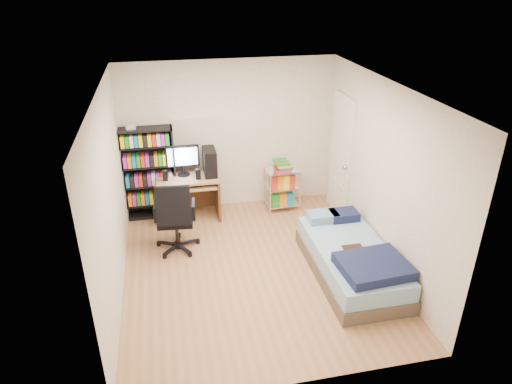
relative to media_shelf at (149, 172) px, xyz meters
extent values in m
cube|color=#A87B54|center=(1.35, -1.84, -0.80)|extent=(3.50, 4.00, 0.04)
cube|color=silver|center=(1.35, -1.84, 1.74)|extent=(3.50, 4.00, 0.04)
cube|color=white|center=(1.35, 0.18, 0.47)|extent=(3.50, 0.04, 2.50)
cube|color=white|center=(1.35, -3.86, 0.47)|extent=(3.50, 0.04, 2.50)
cube|color=white|center=(-0.42, -1.84, 0.47)|extent=(0.04, 4.00, 2.50)
cube|color=white|center=(3.12, -1.84, 0.47)|extent=(0.04, 4.00, 2.50)
cube|color=black|center=(0.00, 0.00, -0.02)|extent=(0.86, 0.29, 1.53)
cube|color=black|center=(0.00, 0.00, -0.55)|extent=(0.80, 0.27, 0.02)
cube|color=red|center=(0.00, -0.01, -0.44)|extent=(0.74, 0.23, 0.18)
cube|color=black|center=(0.00, 0.00, -0.21)|extent=(0.80, 0.27, 0.02)
cube|color=#1979B3|center=(0.00, -0.01, -0.10)|extent=(0.74, 0.23, 0.18)
cube|color=black|center=(0.00, 0.00, 0.12)|extent=(0.80, 0.27, 0.02)
cube|color=yellow|center=(0.00, -0.01, 0.23)|extent=(0.74, 0.23, 0.18)
cube|color=black|center=(0.00, 0.00, 0.46)|extent=(0.80, 0.27, 0.02)
cube|color=#1F9222|center=(0.00, -0.01, 0.57)|extent=(0.74, 0.23, 0.18)
cube|color=silver|center=(-0.19, 0.00, 0.77)|extent=(0.13, 0.12, 0.06)
cube|color=#A47954|center=(0.60, -0.21, -0.07)|extent=(0.98, 0.54, 0.04)
cube|color=#34271C|center=(0.13, -0.21, -0.44)|extent=(0.04, 0.54, 0.70)
cube|color=#34271C|center=(1.07, -0.21, -0.44)|extent=(0.04, 0.54, 0.70)
cube|color=#34271C|center=(0.60, 0.04, -0.42)|extent=(0.94, 0.03, 0.64)
cube|color=#A47954|center=(0.60, -0.29, -0.17)|extent=(0.88, 0.44, 0.02)
cube|color=black|center=(0.60, -0.31, -0.14)|extent=(0.43, 0.15, 0.02)
cube|color=black|center=(0.55, -0.10, 0.28)|extent=(0.53, 0.05, 0.35)
cube|color=silver|center=(0.55, -0.13, 0.28)|extent=(0.47, 0.01, 0.29)
cube|color=black|center=(0.97, -0.16, 0.17)|extent=(0.20, 0.41, 0.43)
cube|color=black|center=(0.26, -0.26, 0.04)|extent=(0.08, 0.08, 0.17)
cube|color=black|center=(0.77, -0.31, 0.04)|extent=(0.08, 0.08, 0.17)
cylinder|color=black|center=(0.35, -1.10, -0.51)|extent=(0.05, 0.05, 0.39)
cube|color=black|center=(0.35, -1.10, -0.29)|extent=(0.54, 0.54, 0.08)
cube|color=black|center=(0.33, -1.32, 0.04)|extent=(0.48, 0.19, 0.57)
cube|color=black|center=(0.09, -1.07, -0.15)|extent=(0.07, 0.31, 0.23)
cube|color=black|center=(0.62, -1.12, -0.15)|extent=(0.07, 0.31, 0.23)
cylinder|color=white|center=(1.93, -0.39, -0.42)|extent=(0.02, 0.02, 0.72)
cylinder|color=white|center=(2.45, -0.36, -0.42)|extent=(0.02, 0.02, 0.72)
cylinder|color=white|center=(1.91, -0.02, -0.42)|extent=(0.02, 0.02, 0.72)
cylinder|color=white|center=(2.43, 0.01, -0.42)|extent=(0.02, 0.02, 0.72)
cube|color=white|center=(2.18, -0.19, -0.68)|extent=(0.55, 0.40, 0.02)
cube|color=white|center=(2.18, -0.19, -0.37)|extent=(0.55, 0.40, 0.02)
cube|color=white|center=(2.18, -0.19, -0.07)|extent=(0.55, 0.40, 0.02)
cube|color=red|center=(2.18, -0.19, 0.02)|extent=(0.24, 0.30, 0.17)
cube|color=brown|center=(2.60, -2.23, -0.69)|extent=(0.96, 1.93, 0.19)
cube|color=#85ADC6|center=(2.60, -2.23, -0.48)|extent=(0.93, 1.89, 0.23)
cube|color=#141C41|center=(2.65, -2.76, -0.30)|extent=(0.86, 0.73, 0.13)
cube|color=#98B6D8|center=(2.45, -1.46, -0.30)|extent=(0.43, 0.29, 0.13)
cube|color=#141C41|center=(2.77, -1.48, -0.30)|extent=(0.40, 0.29, 0.13)
cube|color=#412315|center=(2.60, -2.28, -0.35)|extent=(0.27, 0.21, 0.02)
cube|color=silver|center=(3.08, -0.49, 0.22)|extent=(0.05, 0.80, 2.00)
sphere|color=#B8B8BC|center=(3.02, -0.81, 0.17)|extent=(0.08, 0.08, 0.08)
camera|label=1|loc=(0.31, -6.94, 2.94)|focal=32.00mm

